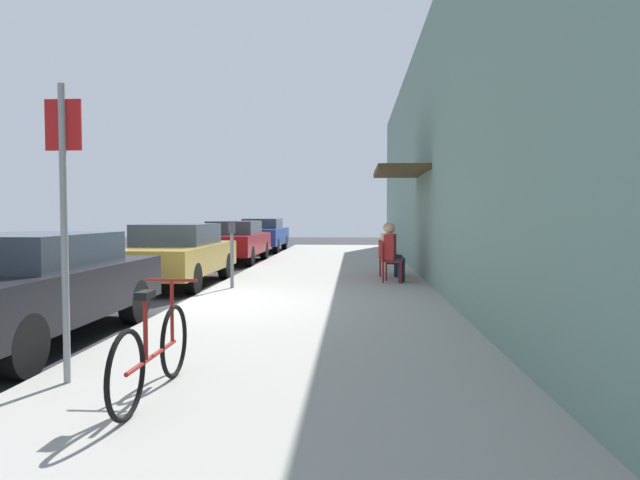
% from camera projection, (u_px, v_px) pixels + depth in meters
% --- Properties ---
extents(ground_plane, '(60.00, 60.00, 0.00)m').
position_uv_depth(ground_plane, '(181.00, 310.00, 9.24)').
color(ground_plane, '#2D2D30').
extents(sidewalk_slab, '(4.50, 32.00, 0.12)m').
position_uv_depth(sidewalk_slab, '(321.00, 291.00, 11.09)').
color(sidewalk_slab, '#9E9B93').
rests_on(sidewalk_slab, ground_plane).
extents(building_facade, '(1.40, 32.00, 5.97)m').
position_uv_depth(building_facade, '(443.00, 144.00, 10.82)').
color(building_facade, gray).
rests_on(building_facade, ground_plane).
extents(parked_car_0, '(1.80, 4.40, 1.36)m').
position_uv_depth(parked_car_0, '(27.00, 286.00, 6.75)').
color(parked_car_0, black).
rests_on(parked_car_0, ground_plane).
extents(parked_car_1, '(1.80, 4.40, 1.39)m').
position_uv_depth(parked_car_1, '(176.00, 254.00, 12.40)').
color(parked_car_1, '#A58433').
rests_on(parked_car_1, ground_plane).
extents(parked_car_2, '(1.80, 4.40, 1.39)m').
position_uv_depth(parked_car_2, '(234.00, 241.00, 18.36)').
color(parked_car_2, maroon).
rests_on(parked_car_2, ground_plane).
extents(parked_car_3, '(1.80, 4.40, 1.43)m').
position_uv_depth(parked_car_3, '(262.00, 234.00, 24.03)').
color(parked_car_3, navy).
rests_on(parked_car_3, ground_plane).
extents(parking_meter, '(0.12, 0.10, 1.32)m').
position_uv_depth(parking_meter, '(232.00, 250.00, 11.06)').
color(parking_meter, slate).
rests_on(parking_meter, sidewalk_slab).
extents(street_sign, '(0.32, 0.06, 2.60)m').
position_uv_depth(street_sign, '(64.00, 209.00, 4.76)').
color(street_sign, gray).
rests_on(street_sign, sidewalk_slab).
extents(bicycle_0, '(0.46, 1.71, 0.90)m').
position_uv_depth(bicycle_0, '(153.00, 352.00, 4.45)').
color(bicycle_0, black).
rests_on(bicycle_0, sidewalk_slab).
extents(cafe_chair_0, '(0.53, 0.53, 0.87)m').
position_uv_depth(cafe_chair_0, '(390.00, 259.00, 12.01)').
color(cafe_chair_0, maroon).
rests_on(cafe_chair_0, sidewalk_slab).
extents(seated_patron_0, '(0.49, 0.44, 1.29)m').
position_uv_depth(seated_patron_0, '(393.00, 251.00, 11.99)').
color(seated_patron_0, '#232838').
rests_on(seated_patron_0, sidewalk_slab).
extents(cafe_chair_1, '(0.55, 0.55, 0.87)m').
position_uv_depth(cafe_chair_1, '(388.00, 256.00, 12.87)').
color(cafe_chair_1, maroon).
rests_on(cafe_chair_1, sidewalk_slab).
extents(seated_patron_1, '(0.51, 0.46, 1.29)m').
position_uv_depth(seated_patron_1, '(390.00, 248.00, 12.88)').
color(seated_patron_1, '#232838').
rests_on(seated_patron_1, sidewalk_slab).
extents(cafe_chair_2, '(0.53, 0.53, 0.87)m').
position_uv_depth(cafe_chair_2, '(386.00, 254.00, 13.56)').
color(cafe_chair_2, maroon).
rests_on(cafe_chair_2, sidewalk_slab).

